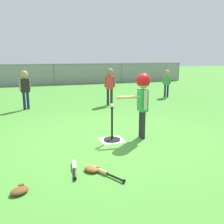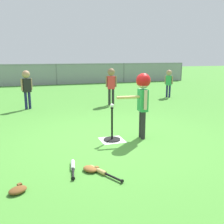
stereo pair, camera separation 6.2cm
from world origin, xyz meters
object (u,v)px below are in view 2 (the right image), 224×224
(fielder_deep_right, at_px, (27,84))
(fielder_deep_center, at_px, (169,80))
(spare_bat_silver, at_px, (73,167))
(spare_bat_wood, at_px, (101,172))
(batter_child, at_px, (143,92))
(glove_by_plate, at_px, (18,190))
(batting_tee, at_px, (112,135))
(glove_near_bats, at_px, (90,169))
(baseball_on_tee, at_px, (112,106))
(fielder_near_left, at_px, (111,82))

(fielder_deep_right, bearing_deg, fielder_deep_center, 7.16)
(spare_bat_silver, xyz_separation_m, spare_bat_wood, (0.34, -0.27, -0.00))
(batter_child, height_order, glove_by_plate, batter_child)
(batter_child, bearing_deg, spare_bat_silver, -147.27)
(batting_tee, distance_m, fielder_deep_center, 5.58)
(spare_bat_silver, bearing_deg, spare_bat_wood, -38.51)
(glove_by_plate, xyz_separation_m, glove_near_bats, (0.94, 0.29, 0.00))
(fielder_deep_right, height_order, fielder_deep_center, fielder_deep_right)
(baseball_on_tee, xyz_separation_m, glove_near_bats, (-0.70, -1.18, -0.64))
(batter_child, relative_size, fielder_deep_right, 1.09)
(fielder_near_left, xyz_separation_m, glove_near_bats, (-1.78, -4.57, -0.73))
(spare_bat_silver, height_order, glove_near_bats, glove_near_bats)
(spare_bat_wood, bearing_deg, fielder_near_left, 70.59)
(spare_bat_wood, xyz_separation_m, glove_by_plate, (-1.06, -0.17, 0.01))
(fielder_deep_center, relative_size, spare_bat_silver, 1.87)
(baseball_on_tee, bearing_deg, glove_near_bats, -120.78)
(fielder_near_left, distance_m, spare_bat_wood, 5.03)
(fielder_deep_center, distance_m, glove_by_plate, 7.77)
(fielder_deep_right, relative_size, glove_by_plate, 4.26)
(batting_tee, distance_m, fielder_deep_right, 3.90)
(spare_bat_silver, height_order, spare_bat_wood, same)
(fielder_deep_right, xyz_separation_m, fielder_deep_center, (5.16, 0.65, -0.07))
(fielder_deep_center, xyz_separation_m, spare_bat_wood, (-4.22, -5.48, -0.65))
(baseball_on_tee, relative_size, fielder_deep_center, 0.07)
(baseball_on_tee, relative_size, glove_by_plate, 0.27)
(spare_bat_silver, distance_m, glove_near_bats, 0.27)
(baseball_on_tee, xyz_separation_m, fielder_deep_center, (3.65, 4.19, 0.01))
(baseball_on_tee, relative_size, fielder_deep_right, 0.06)
(batting_tee, distance_m, spare_bat_wood, 1.42)
(fielder_deep_right, bearing_deg, batting_tee, -66.89)
(spare_bat_wood, height_order, glove_by_plate, glove_by_plate)
(baseball_on_tee, bearing_deg, spare_bat_silver, -131.91)
(fielder_deep_center, bearing_deg, batting_tee, -131.04)
(fielder_near_left, bearing_deg, batting_tee, -107.60)
(fielder_deep_right, xyz_separation_m, glove_near_bats, (0.81, -4.72, -0.71))
(spare_bat_wood, relative_size, glove_near_bats, 2.10)
(spare_bat_wood, distance_m, glove_by_plate, 1.08)
(glove_by_plate, bearing_deg, batter_child, 32.36)
(baseball_on_tee, height_order, spare_bat_wood, baseball_on_tee)
(baseball_on_tee, height_order, fielder_near_left, fielder_near_left)
(batting_tee, bearing_deg, glove_by_plate, -138.19)
(glove_by_plate, height_order, glove_near_bats, same)
(spare_bat_silver, bearing_deg, glove_near_bats, -35.14)
(fielder_deep_right, xyz_separation_m, fielder_near_left, (2.59, -0.15, 0.02))
(batting_tee, distance_m, glove_by_plate, 2.20)
(fielder_deep_center, height_order, spare_bat_silver, fielder_deep_center)
(baseball_on_tee, xyz_separation_m, spare_bat_silver, (-0.92, -1.02, -0.64))
(baseball_on_tee, distance_m, glove_near_bats, 1.51)
(batter_child, height_order, fielder_deep_center, batter_child)
(batting_tee, relative_size, spare_bat_silver, 1.13)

